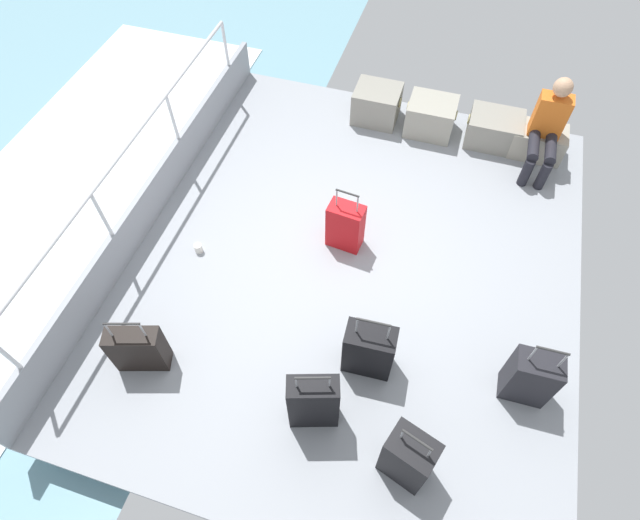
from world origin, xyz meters
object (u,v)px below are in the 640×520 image
Objects in this scene: paper_cup at (198,248)px; cargo_crate_1 at (431,116)px; suitcase_0 at (138,349)px; cargo_crate_0 at (377,104)px; suitcase_3 at (345,226)px; suitcase_2 at (313,402)px; cargo_crate_3 at (537,141)px; suitcase_4 at (369,350)px; suitcase_1 at (530,377)px; passenger_seated at (548,126)px; suitcase_5 at (408,457)px; cargo_crate_2 at (494,129)px.

cargo_crate_1 is at bearing 52.97° from paper_cup.
cargo_crate_1 is at bearing 64.05° from suitcase_0.
suitcase_3 reaches higher than cargo_crate_0.
suitcase_2 is at bearing -82.37° from suitcase_3.
paper_cup is (-3.16, -2.49, -0.12)m from cargo_crate_3.
cargo_crate_3 is 0.82× the size of suitcase_3.
suitcase_4 reaches higher than cargo_crate_3.
suitcase_0 is at bearing -167.58° from suitcase_1.
suitcase_4 is at bearing -111.06° from cargo_crate_3.
cargo_crate_1 is at bearing 90.55° from suitcase_4.
cargo_crate_1 is at bearing 170.71° from passenger_seated.
passenger_seated reaches higher than suitcase_0.
passenger_seated is 3.26m from suitcase_4.
suitcase_3 is 1.02× the size of suitcase_5.
cargo_crate_3 is at bearing 91.52° from suitcase_1.
suitcase_4 reaches higher than cargo_crate_1.
paper_cup is (-1.39, -0.54, -0.22)m from suitcase_3.
passenger_seated is at bearing 45.01° from suitcase_3.
suitcase_3 is (1.32, 1.79, 0.02)m from suitcase_0.
cargo_crate_0 is 4.18m from suitcase_5.
cargo_crate_0 is 3.85m from suitcase_2.
suitcase_5 is (1.03, -2.00, 0.03)m from suitcase_3.
cargo_crate_2 is (0.75, 0.03, -0.03)m from cargo_crate_1.
passenger_seated is at bearing 49.05° from suitcase_0.
suitcase_4 is 1.04× the size of suitcase_5.
suitcase_1 reaches higher than cargo_crate_2.
suitcase_5 is at bearing -73.46° from cargo_crate_0.
suitcase_1 is at bearing -88.48° from cargo_crate_3.
passenger_seated is at bearing -24.67° from cargo_crate_2.
cargo_crate_1 is 0.91× the size of cargo_crate_2.
suitcase_2 reaches higher than cargo_crate_2.
suitcase_0 is 3.25m from suitcase_1.
suitcase_5 reaches higher than cargo_crate_3.
cargo_crate_0 is 0.76× the size of suitcase_3.
suitcase_0 is 1.56m from suitcase_2.
suitcase_4 is at bearing -89.45° from cargo_crate_1.
suitcase_0 is at bearing -124.31° from cargo_crate_2.
cargo_crate_0 is 0.98× the size of cargo_crate_1.
suitcase_2 is (-1.53, -3.76, 0.17)m from cargo_crate_3.
suitcase_1 is (0.08, -3.04, 0.12)m from cargo_crate_3.
suitcase_3 is 1.50m from paper_cup.
cargo_crate_0 is at bearing 172.99° from passenger_seated.
passenger_seated is 2.87m from suitcase_1.
suitcase_2 reaches higher than suitcase_4.
paper_cup is (-1.63, 1.27, -0.29)m from suitcase_2.
suitcase_1 reaches higher than cargo_crate_1.
passenger_seated is (-0.00, -0.18, 0.36)m from cargo_crate_3.
paper_cup is (-1.23, -2.55, -0.16)m from cargo_crate_0.
suitcase_4 is at bearing 62.53° from suitcase_2.
suitcase_2 is 2.09m from paper_cup.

